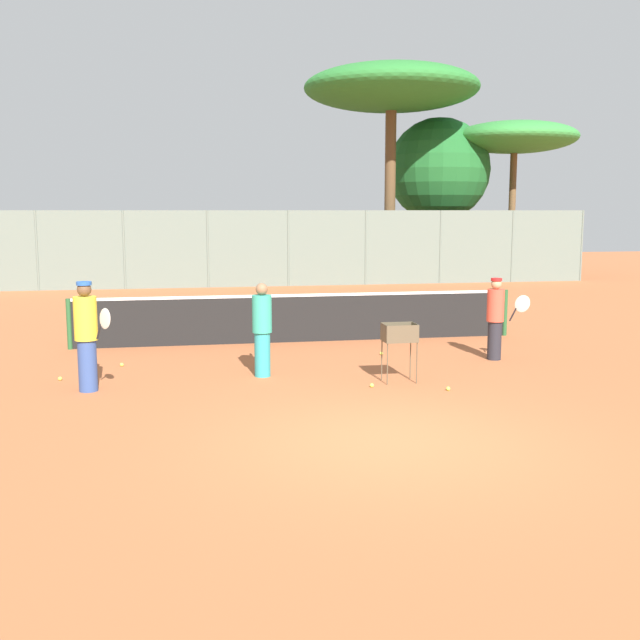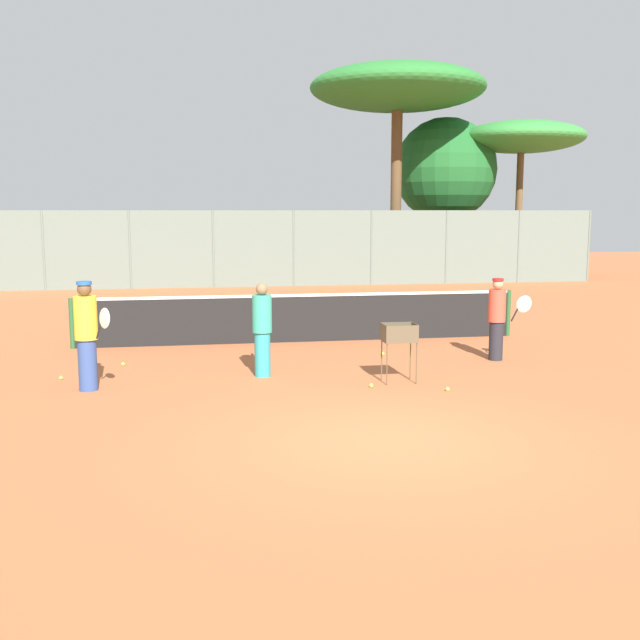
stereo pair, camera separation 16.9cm
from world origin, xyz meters
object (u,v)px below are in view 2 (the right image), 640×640
object	(u,v)px
player_red_cap	(262,328)
parked_car	(280,264)
ball_cart	(399,338)
player_yellow_shirt	(87,334)
player_white_outfit	(497,318)
tennis_net	(301,317)

from	to	relation	value
player_red_cap	parked_car	distance (m)	18.91
ball_cart	parked_car	xyz separation A→B (m)	(0.26, 19.60, -0.10)
parked_car	player_yellow_shirt	bearing A→B (deg)	-105.53
player_white_outfit	player_red_cap	distance (m)	4.67
ball_cart	parked_car	distance (m)	19.60
tennis_net	player_yellow_shirt	bearing A→B (deg)	-135.97
player_yellow_shirt	parked_car	xyz separation A→B (m)	(5.37, 19.33, -0.26)
player_yellow_shirt	tennis_net	bearing A→B (deg)	95.01
player_white_outfit	ball_cart	distance (m)	2.83
tennis_net	player_white_outfit	distance (m)	4.37
tennis_net	ball_cart	xyz separation A→B (m)	(1.08, -4.17, 0.20)
player_yellow_shirt	parked_car	bearing A→B (deg)	125.46
parked_car	ball_cart	bearing A→B (deg)	-90.77
player_red_cap	player_yellow_shirt	distance (m)	2.94
player_red_cap	parked_car	world-z (taller)	player_red_cap
ball_cart	parked_car	bearing A→B (deg)	89.23
player_white_outfit	ball_cart	bearing A→B (deg)	-106.36
parked_car	tennis_net	bearing A→B (deg)	-94.95
player_yellow_shirt	ball_cart	size ratio (longest dim) A/B	1.77
tennis_net	player_red_cap	distance (m)	3.52
player_yellow_shirt	ball_cart	distance (m)	5.12
player_white_outfit	ball_cart	world-z (taller)	player_white_outfit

